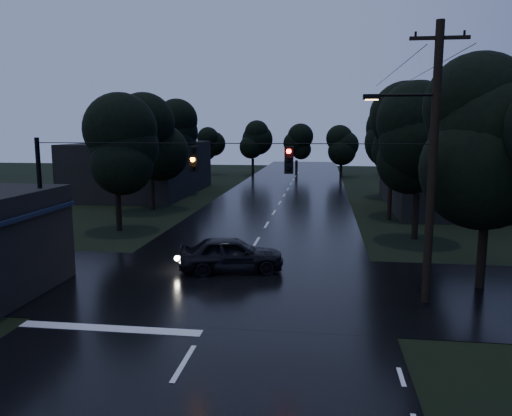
# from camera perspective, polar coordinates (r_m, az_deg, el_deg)

# --- Properties ---
(main_road) EXTENTS (12.00, 120.00, 0.02)m
(main_road) POSITION_cam_1_polar(r_m,az_deg,el_deg) (38.07, 2.07, -0.54)
(main_road) COLOR black
(main_road) RESTS_ON ground
(cross_street) EXTENTS (60.00, 9.00, 0.02)m
(cross_street) POSITION_cam_1_polar(r_m,az_deg,el_deg) (20.70, -2.89, -8.79)
(cross_street) COLOR black
(cross_street) RESTS_ON ground
(building_far_right) EXTENTS (10.00, 14.00, 4.40)m
(building_far_right) POSITION_cam_1_polar(r_m,az_deg,el_deg) (42.84, 21.65, 2.86)
(building_far_right) COLOR black
(building_far_right) RESTS_ON ground
(building_far_left) EXTENTS (10.00, 16.00, 5.00)m
(building_far_left) POSITION_cam_1_polar(r_m,az_deg,el_deg) (50.69, -12.76, 4.48)
(building_far_left) COLOR black
(building_far_left) RESTS_ON ground
(utility_pole_main) EXTENTS (3.50, 0.30, 10.00)m
(utility_pole_main) POSITION_cam_1_polar(r_m,az_deg,el_deg) (18.77, 19.29, 5.25)
(utility_pole_main) COLOR black
(utility_pole_main) RESTS_ON ground
(utility_pole_far) EXTENTS (2.00, 0.30, 7.50)m
(utility_pole_far) POSITION_cam_1_polar(r_m,az_deg,el_deg) (35.75, 15.19, 4.79)
(utility_pole_far) COLOR black
(utility_pole_far) RESTS_ON ground
(anchor_pole_left) EXTENTS (0.18, 0.18, 6.00)m
(anchor_pole_left) POSITION_cam_1_polar(r_m,az_deg,el_deg) (21.75, -23.29, -0.52)
(anchor_pole_left) COLOR black
(anchor_pole_left) RESTS_ON ground
(span_signals) EXTENTS (15.00, 0.37, 1.12)m
(span_signals) POSITION_cam_1_polar(r_m,az_deg,el_deg) (18.65, -1.90, 5.68)
(span_signals) COLOR black
(span_signals) RESTS_ON ground
(tree_corner_near) EXTENTS (4.48, 4.48, 9.44)m
(tree_corner_near) POSITION_cam_1_polar(r_m,az_deg,el_deg) (21.33, 25.21, 7.28)
(tree_corner_near) COLOR black
(tree_corner_near) RESTS_ON ground
(tree_left_a) EXTENTS (3.92, 3.92, 8.26)m
(tree_left_a) POSITION_cam_1_polar(r_m,az_deg,el_deg) (31.99, -15.73, 6.75)
(tree_left_a) COLOR black
(tree_left_a) RESTS_ON ground
(tree_left_b) EXTENTS (4.20, 4.20, 8.85)m
(tree_left_b) POSITION_cam_1_polar(r_m,az_deg,el_deg) (39.65, -11.95, 7.81)
(tree_left_b) COLOR black
(tree_left_b) RESTS_ON ground
(tree_left_c) EXTENTS (4.48, 4.48, 9.44)m
(tree_left_c) POSITION_cam_1_polar(r_m,az_deg,el_deg) (49.35, -8.71, 8.54)
(tree_left_c) COLOR black
(tree_left_c) RESTS_ON ground
(tree_right_a) EXTENTS (4.20, 4.20, 8.85)m
(tree_right_a) POSITION_cam_1_polar(r_m,az_deg,el_deg) (29.86, 18.15, 7.22)
(tree_right_a) COLOR black
(tree_right_a) RESTS_ON ground
(tree_right_b) EXTENTS (4.48, 4.48, 9.44)m
(tree_right_b) POSITION_cam_1_polar(r_m,az_deg,el_deg) (37.84, 16.90, 8.14)
(tree_right_b) COLOR black
(tree_right_b) RESTS_ON ground
(tree_right_c) EXTENTS (4.76, 4.76, 10.03)m
(tree_right_c) POSITION_cam_1_polar(r_m,az_deg,el_deg) (47.81, 15.74, 8.75)
(tree_right_c) COLOR black
(tree_right_c) RESTS_ON ground
(car) EXTENTS (4.96, 2.86, 1.59)m
(car) POSITION_cam_1_polar(r_m,az_deg,el_deg) (22.44, -2.82, -5.27)
(car) COLOR black
(car) RESTS_ON ground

